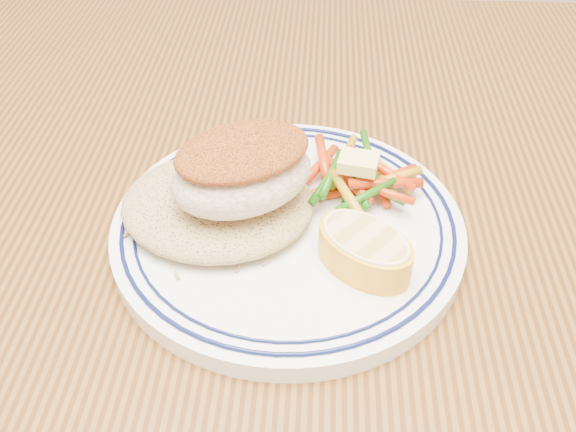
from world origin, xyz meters
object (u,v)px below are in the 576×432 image
Objects in this scene: dining_table at (281,326)px; rice_pilaf at (218,200)px; plate at (288,227)px; fish_fillet at (242,169)px; lemon_wedge at (365,249)px; vegetable_pile at (359,178)px.

rice_pilaf reaches higher than dining_table.
plate is 0.06m from fish_fillet.
rice_pilaf is 0.11m from lemon_wedge.
dining_table is at bearing 149.10° from lemon_wedge.
fish_fillet reaches higher than vegetable_pile.
dining_table is 0.11m from plate.
rice_pilaf is (-0.05, 0.01, 0.13)m from dining_table.
plate is at bearing 142.23° from lemon_wedge.
fish_fillet is at bearing -155.66° from vegetable_pile.
dining_table is at bearing -13.51° from rice_pilaf.
lemon_wedge is (0.10, -0.05, 0.00)m from rice_pilaf.
dining_table is 0.16m from fish_fillet.
dining_table is 12.13× the size of fish_fillet.
rice_pilaf is 0.11m from vegetable_pile.
fish_fillet is (-0.03, 0.01, 0.16)m from dining_table.
dining_table is 10.69× the size of rice_pilaf.
lemon_wedge reaches higher than plate.
rice_pilaf is (-0.05, 0.00, 0.02)m from plate.
rice_pilaf is at bearing 166.49° from dining_table.
plate is 0.07m from lemon_wedge.
fish_fillet is (-0.03, -0.00, 0.05)m from plate.
plate is 0.07m from vegetable_pile.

